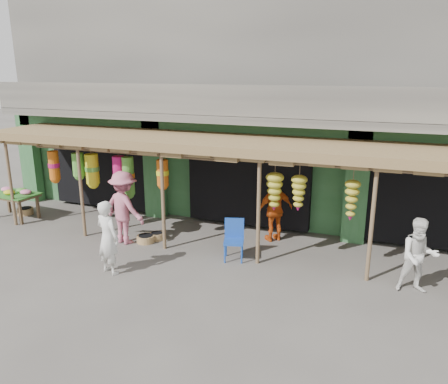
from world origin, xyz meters
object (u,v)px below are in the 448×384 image
(person_front, at_px, (108,237))
(person_right, at_px, (419,256))
(flower_table, at_px, (14,195))
(person_shopper, at_px, (124,208))
(person_vendor, at_px, (275,210))
(blue_chair, at_px, (234,237))

(person_front, bearing_deg, person_right, -151.14)
(flower_table, height_order, person_shopper, person_shopper)
(person_front, bearing_deg, person_vendor, -117.12)
(person_shopper, bearing_deg, blue_chair, -164.93)
(blue_chair, height_order, person_vendor, person_vendor)
(person_right, relative_size, person_vendor, 0.92)
(flower_table, height_order, person_right, person_right)
(blue_chair, height_order, person_front, person_front)
(person_right, bearing_deg, flower_table, 165.22)
(flower_table, distance_m, blue_chair, 7.37)
(person_front, distance_m, person_right, 6.64)
(person_vendor, distance_m, person_shopper, 4.00)
(person_vendor, xyz_separation_m, person_shopper, (-3.68, -1.56, 0.10))
(person_right, height_order, person_shopper, person_shopper)
(person_right, bearing_deg, person_shopper, 167.18)
(flower_table, distance_m, person_front, 5.44)
(flower_table, height_order, person_vendor, person_vendor)
(blue_chair, height_order, person_right, person_right)
(person_front, height_order, person_shopper, person_shopper)
(person_shopper, bearing_deg, person_front, 125.57)
(person_front, xyz_separation_m, person_right, (6.46, 1.51, -0.05))
(flower_table, xyz_separation_m, person_right, (11.45, -0.66, 0.04))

